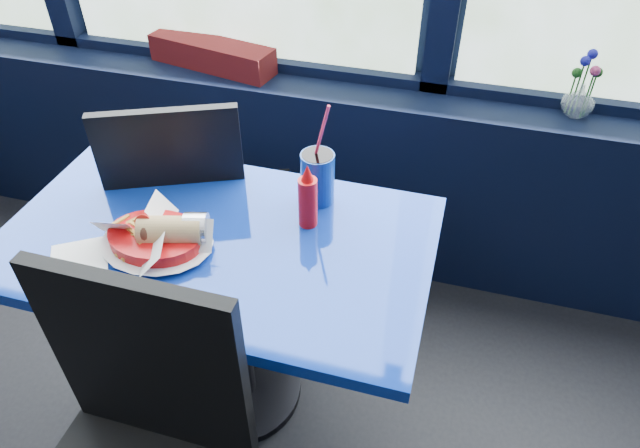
# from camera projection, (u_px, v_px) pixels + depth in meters

# --- Properties ---
(window_sill) EXTENTS (5.00, 0.26, 0.80)m
(window_sill) POSITION_uv_depth(u_px,v_px,m) (242.00, 157.00, 2.51)
(window_sill) COLOR black
(window_sill) RESTS_ON ground
(near_table) EXTENTS (1.20, 0.70, 0.75)m
(near_table) POSITION_uv_depth(u_px,v_px,m) (223.00, 282.00, 1.70)
(near_table) COLOR black
(near_table) RESTS_ON ground
(chair_near_back) EXTENTS (0.60, 0.60, 1.00)m
(chair_near_back) POSITION_uv_depth(u_px,v_px,m) (213.00, 206.00, 1.97)
(chair_near_back) COLOR black
(chair_near_back) RESTS_ON ground
(planter_box) EXTENTS (0.54, 0.24, 0.10)m
(planter_box) POSITION_uv_depth(u_px,v_px,m) (212.00, 54.00, 2.26)
(planter_box) COLOR maroon
(planter_box) RESTS_ON window_sill
(flower_vase) EXTENTS (0.13, 0.14, 0.23)m
(flower_vase) POSITION_uv_depth(u_px,v_px,m) (580.00, 97.00, 1.95)
(flower_vase) COLOR silver
(flower_vase) RESTS_ON window_sill
(food_basket) EXTENTS (0.30, 0.30, 0.10)m
(food_basket) POSITION_uv_depth(u_px,v_px,m) (158.00, 237.00, 1.53)
(food_basket) COLOR red
(food_basket) RESTS_ON near_table
(ketchup_bottle) EXTENTS (0.05, 0.05, 0.20)m
(ketchup_bottle) POSITION_uv_depth(u_px,v_px,m) (308.00, 199.00, 1.57)
(ketchup_bottle) COLOR red
(ketchup_bottle) RESTS_ON near_table
(soda_cup) EXTENTS (0.10, 0.10, 0.34)m
(soda_cup) POSITION_uv_depth(u_px,v_px,m) (318.00, 176.00, 1.66)
(soda_cup) COLOR navy
(soda_cup) RESTS_ON near_table
(napkin) EXTENTS (0.20, 0.20, 0.00)m
(napkin) POSITION_uv_depth(u_px,v_px,m) (79.00, 259.00, 1.51)
(napkin) COLOR white
(napkin) RESTS_ON near_table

